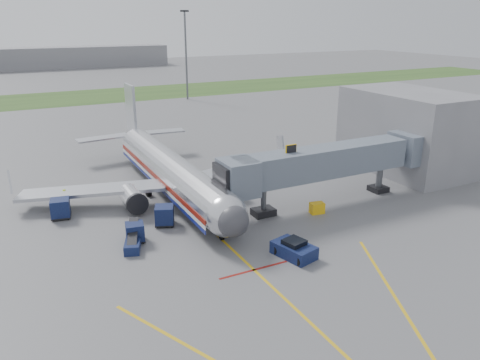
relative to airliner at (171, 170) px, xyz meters
name	(u,v)px	position (x,y,z in m)	size (l,w,h in m)	color
ground	(231,249)	(0.00, -15.25, -2.65)	(400.00, 400.00, 0.00)	#565659
grass_strip	(71,98)	(0.00, 74.75, -2.64)	(300.00, 25.00, 0.01)	#2D4C1E
apron_markings	(277,291)	(0.00, -22.65, -2.64)	(21.52, 50.00, 0.01)	gold
airliner	(171,170)	(0.00, 0.00, 0.00)	(32.10, 35.67, 10.25)	silver
jet_bridge	(322,163)	(12.86, -10.25, 1.82)	(25.30, 4.00, 6.90)	slate
terminal	(408,131)	(30.00, -5.25, 2.35)	(10.00, 16.00, 10.00)	slate
light_mast_right	(186,53)	(25.00, 59.75, 8.13)	(2.00, 0.44, 20.40)	#595B60
distant_terminal	(10,59)	(-10.00, 154.75, 1.35)	(120.00, 14.00, 8.00)	slate
pushback_tug	(294,249)	(4.00, -18.75, -2.03)	(2.96, 3.94, 1.46)	black
baggage_cart_a	(164,216)	(-3.48, -8.00, -1.68)	(2.28, 2.28, 1.89)	black
baggage_cart_b	(60,208)	(-11.99, -1.76, -1.65)	(2.10, 2.10, 1.94)	black
baggage_cart_c	(135,232)	(-6.89, -10.18, -1.77)	(1.84, 1.84, 1.71)	black
belt_loader	(133,243)	(-7.37, -11.21, -2.18)	(2.28, 3.99, 1.89)	black
ground_power_cart	(317,208)	(11.05, -12.25, -2.10)	(1.51, 1.13, 1.10)	#E3AA0D
ramp_worker	(66,198)	(-11.11, 1.03, -1.68)	(0.71, 0.46, 1.93)	#BFE41A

